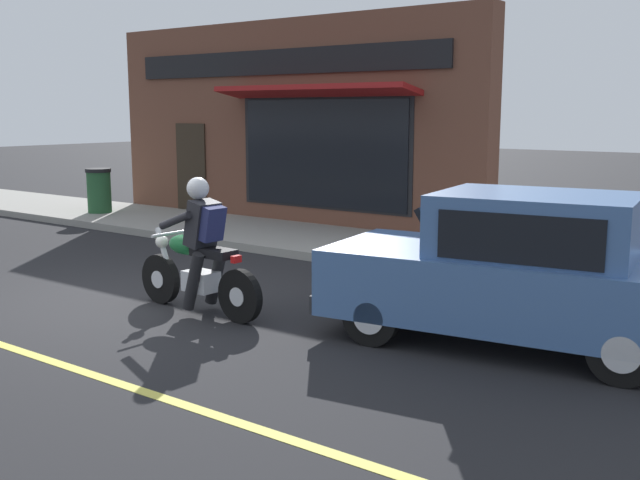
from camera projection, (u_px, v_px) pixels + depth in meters
name	position (u px, v px, depth m)	size (l,w,h in m)	color
ground_plane	(112.00, 302.00, 9.41)	(80.00, 80.00, 0.00)	black
sidewalk_curb	(212.00, 227.00, 15.00)	(2.60, 22.00, 0.14)	gray
storefront_building	(286.00, 124.00, 15.45)	(1.25, 9.22, 4.20)	brown
motorcycle_with_rider	(199.00, 257.00, 8.81)	(0.57, 2.02, 1.62)	black
car_hatchback	(515.00, 271.00, 7.59)	(2.13, 3.96, 1.57)	black
trash_bin	(99.00, 190.00, 16.63)	(0.56, 0.56, 0.98)	#23512D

